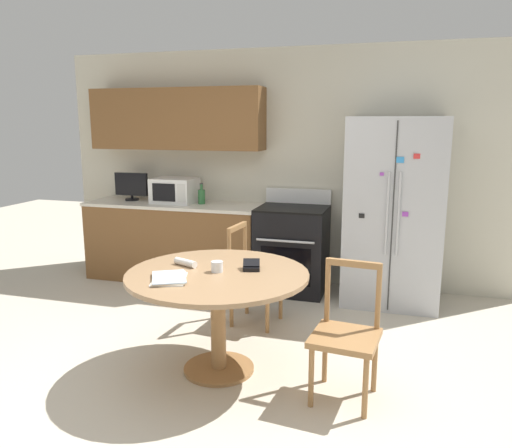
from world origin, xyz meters
TOP-DOWN VIEW (x-y plane):
  - ground_plane at (0.00, 0.00)m, footprint 14.00×14.00m
  - back_wall at (-0.31, 2.59)m, footprint 5.20×0.44m
  - kitchen_counter at (-1.19, 2.29)m, footprint 2.05×0.64m
  - refrigerator at (1.24, 2.21)m, footprint 0.93×0.76m
  - oven_range at (0.21, 2.26)m, footprint 0.73×0.68m
  - microwave at (-1.19, 2.32)m, footprint 0.47×0.40m
  - countertop_tv at (-1.75, 2.33)m, footprint 0.41×0.16m
  - counter_bottle at (-0.86, 2.31)m, footprint 0.08×0.08m
  - dining_table at (0.07, 0.34)m, footprint 1.31×1.31m
  - dining_chair_far at (0.06, 1.28)m, footprint 0.46×0.46m
  - dining_chair_right at (1.00, 0.23)m, footprint 0.46×0.46m
  - candle_glass at (0.07, 0.35)m, footprint 0.08×0.08m
  - folded_napkin at (-0.21, 0.42)m, footprint 0.20×0.12m
  - wallet at (0.29, 0.47)m, footprint 0.15×0.15m
  - mail_stack at (-0.18, 0.08)m, footprint 0.33×0.37m

SIDE VIEW (x-z plane):
  - ground_plane at x=0.00m, z-range 0.00..0.00m
  - dining_chair_far at x=0.06m, z-range -0.02..0.89m
  - dining_chair_right at x=1.00m, z-range -0.02..0.89m
  - kitchen_counter at x=-1.19m, z-range 0.00..0.90m
  - oven_range at x=0.21m, z-range -0.07..1.01m
  - dining_table at x=0.07m, z-range 0.25..1.00m
  - mail_stack at x=-0.18m, z-range 0.75..0.78m
  - folded_napkin at x=-0.21m, z-range 0.75..0.81m
  - wallet at x=0.29m, z-range 0.75..0.82m
  - candle_glass at x=0.07m, z-range 0.75..0.83m
  - refrigerator at x=1.24m, z-range 0.00..1.86m
  - counter_bottle at x=-0.86m, z-range 0.87..1.11m
  - microwave at x=-1.19m, z-range 0.90..1.18m
  - countertop_tv at x=-1.75m, z-range 0.91..1.24m
  - back_wall at x=-0.31m, z-range 0.14..2.74m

